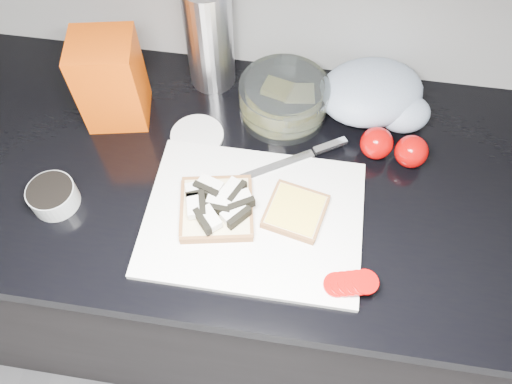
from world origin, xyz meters
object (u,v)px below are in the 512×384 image
Objects in this scene: glass_bowl at (284,99)px; bread_bag at (111,80)px; cutting_board at (254,218)px; steel_canister at (209,37)px.

glass_bowl is 0.35m from bread_bag.
bread_bag is (-0.34, -0.06, 0.06)m from glass_bowl.
steel_canister reaches higher than cutting_board.
glass_bowl is at bearing -2.45° from bread_bag.
glass_bowl is (0.02, 0.27, 0.03)m from cutting_board.
bread_bag reaches higher than cutting_board.
bread_bag is 0.22m from steel_canister.
steel_canister is at bearing 156.46° from glass_bowl.
glass_bowl reaches higher than cutting_board.
cutting_board is 1.69× the size of steel_canister.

